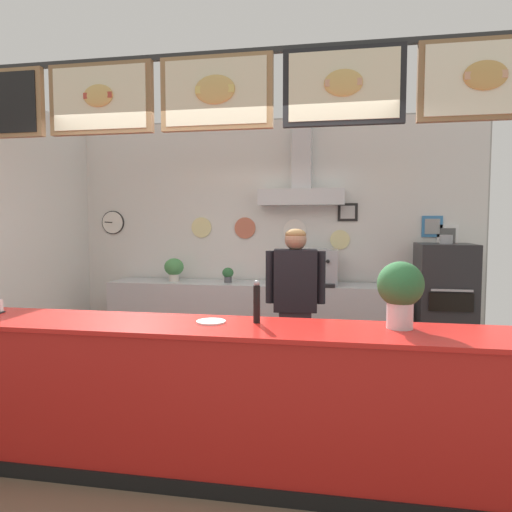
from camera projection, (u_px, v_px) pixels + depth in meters
The scene contains 13 objects.
ground_plane at pixel (224, 438), 3.59m from camera, with size 6.40×6.40×0.00m, color brown.
back_wall_assembly at pixel (271, 228), 5.88m from camera, with size 5.33×2.92×3.04m.
service_counter at pixel (206, 398), 3.08m from camera, with size 4.45×0.63×1.02m.
back_prep_counter at pixel (251, 320), 5.79m from camera, with size 3.64×0.58×0.94m.
pizza_oven at pixel (444, 307), 5.20m from camera, with size 0.61×0.66×1.56m.
shop_worker at pixel (295, 309), 4.26m from camera, with size 0.55×0.25×1.64m.
espresso_machine at pixel (314, 267), 5.57m from camera, with size 0.57×0.46×0.43m.
potted_thyme at pixel (276, 275), 5.67m from camera, with size 0.13×0.13×0.18m.
potted_rosemary at pixel (174, 268), 5.91m from camera, with size 0.25×0.25×0.30m.
potted_sage at pixel (228, 274), 5.78m from camera, with size 0.14×0.14×0.19m.
pepper_grinder at pixel (257, 302), 3.07m from camera, with size 0.05×0.05×0.29m.
basil_vase at pixel (400, 291), 2.91m from camera, with size 0.29×0.29×0.43m.
condiment_plate at pixel (211, 322), 3.09m from camera, with size 0.20×0.20×0.01m.
Camera 1 is at (0.86, -3.38, 1.69)m, focal length 32.07 mm.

